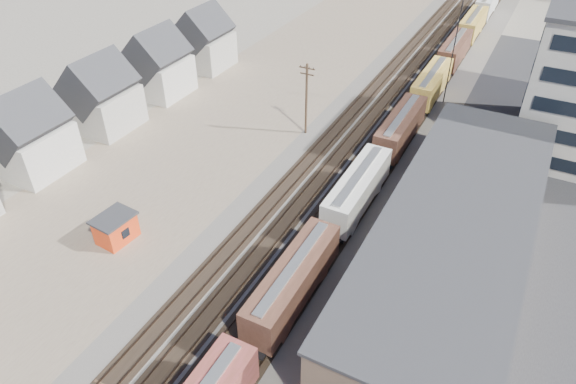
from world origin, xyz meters
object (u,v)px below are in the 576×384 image
at_px(utility_pole_north, 306,98).
at_px(parked_car_blue, 526,176).
at_px(maintenance_shed, 116,228).
at_px(freight_train, 417,104).

distance_m(utility_pole_north, parked_car_blue, 28.61).
bearing_deg(maintenance_shed, parked_car_blue, 40.46).
relative_size(freight_train, maintenance_shed, 27.76).
distance_m(maintenance_shed, parked_car_blue, 46.93).
relative_size(maintenance_shed, parked_car_blue, 0.88).
relative_size(freight_train, utility_pole_north, 11.97).
distance_m(freight_train, parked_car_blue, 18.01).
bearing_deg(maintenance_shed, freight_train, 62.86).
bearing_deg(parked_car_blue, utility_pole_north, 132.22).
xyz_separation_m(freight_train, parked_car_blue, (15.87, -8.23, -2.12)).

